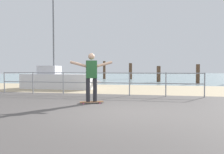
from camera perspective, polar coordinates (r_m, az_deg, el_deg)
ground_plane at (r=5.04m, az=-0.13°, el=-11.57°), size 24.00×10.00×0.04m
beach_strip at (r=12.90m, az=6.70°, el=-3.22°), size 24.00×6.00×0.04m
sea_surface at (r=40.83m, az=9.58°, el=0.39°), size 72.00×50.00×0.04m
railing_fence at (r=9.77m, az=-4.44°, el=-0.83°), size 9.39×0.05×1.05m
sailboat at (r=13.34m, az=-13.41°, el=-0.83°), size 4.98×1.54×5.39m
skateboard at (r=7.43m, az=-5.45°, el=-6.61°), size 0.82×0.49×0.08m
skateboarder at (r=7.34m, az=-5.48°, el=0.73°), size 1.37×0.64×1.65m
groyne_post_0 at (r=25.59m, az=-2.07°, el=1.83°), size 0.31×0.31×2.16m
groyne_post_1 at (r=25.26m, az=4.94°, el=1.54°), size 0.38×0.38×1.91m
groyne_post_2 at (r=20.43m, az=12.27°, el=0.79°), size 0.36×0.36×1.49m
groyne_post_3 at (r=18.99m, az=21.85°, el=0.76°), size 0.30×0.30×1.60m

